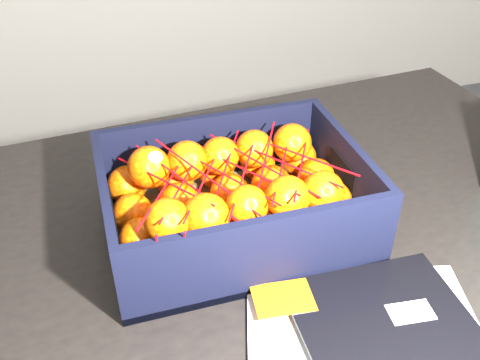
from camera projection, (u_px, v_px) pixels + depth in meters
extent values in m
cube|color=black|center=(267.00, 242.00, 0.82)|extent=(1.26, 0.89, 0.04)
cylinder|color=black|center=(414.00, 221.00, 1.44)|extent=(0.06, 0.06, 0.71)
cube|color=silver|center=(403.00, 357.00, 0.62)|extent=(0.27, 0.32, 0.01)
cube|color=black|center=(404.00, 354.00, 0.62)|extent=(0.22, 0.29, 0.01)
cube|color=#D75C0B|center=(283.00, 298.00, 0.68)|extent=(0.08, 0.06, 0.00)
cube|color=white|center=(411.00, 312.00, 0.66)|extent=(0.06, 0.04, 0.00)
cube|color=olive|center=(234.00, 225.00, 0.81)|extent=(0.37, 0.27, 0.01)
cube|color=black|center=(211.00, 149.00, 0.88)|extent=(0.37, 0.01, 0.12)
cube|color=black|center=(264.00, 257.00, 0.68)|extent=(0.37, 0.01, 0.12)
cube|color=black|center=(109.00, 219.00, 0.74)|extent=(0.01, 0.25, 0.12)
cube|color=black|center=(346.00, 175.00, 0.82)|extent=(0.01, 0.25, 0.12)
sphere|color=#ED4E04|center=(151.00, 272.00, 0.68)|extent=(0.06, 0.06, 0.06)
sphere|color=#ED4E04|center=(140.00, 238.00, 0.73)|extent=(0.06, 0.06, 0.06)
sphere|color=#ED4E04|center=(133.00, 213.00, 0.78)|extent=(0.06, 0.06, 0.06)
sphere|color=#ED4E04|center=(127.00, 185.00, 0.83)|extent=(0.06, 0.06, 0.06)
sphere|color=#ED4E04|center=(205.00, 259.00, 0.70)|extent=(0.06, 0.06, 0.06)
sphere|color=#ED4E04|center=(192.00, 230.00, 0.75)|extent=(0.06, 0.06, 0.06)
sphere|color=#ED4E04|center=(179.00, 203.00, 0.80)|extent=(0.06, 0.06, 0.06)
sphere|color=#ED4E04|center=(174.00, 177.00, 0.85)|extent=(0.06, 0.06, 0.06)
sphere|color=#ED4E04|center=(252.00, 250.00, 0.71)|extent=(0.06, 0.06, 0.06)
sphere|color=#ED4E04|center=(243.00, 220.00, 0.77)|extent=(0.06, 0.06, 0.06)
sphere|color=#ED4E04|center=(230.00, 193.00, 0.82)|extent=(0.06, 0.06, 0.06)
sphere|color=#ED4E04|center=(216.00, 171.00, 0.86)|extent=(0.06, 0.06, 0.06)
sphere|color=#ED4E04|center=(303.00, 238.00, 0.73)|extent=(0.06, 0.06, 0.06)
sphere|color=#ED4E04|center=(289.00, 211.00, 0.78)|extent=(0.06, 0.06, 0.06)
sphere|color=#ED4E04|center=(271.00, 185.00, 0.83)|extent=(0.06, 0.06, 0.06)
sphere|color=#ED4E04|center=(258.00, 162.00, 0.88)|extent=(0.06, 0.06, 0.06)
sphere|color=#ED4E04|center=(349.00, 230.00, 0.75)|extent=(0.06, 0.06, 0.06)
sphere|color=#ED4E04|center=(331.00, 201.00, 0.80)|extent=(0.06, 0.06, 0.06)
sphere|color=#ED4E04|center=(316.00, 177.00, 0.85)|extent=(0.06, 0.06, 0.06)
sphere|color=#ED4E04|center=(298.00, 158.00, 0.89)|extent=(0.06, 0.06, 0.06)
sphere|color=#ED4E04|center=(168.00, 222.00, 0.69)|extent=(0.06, 0.06, 0.06)
sphere|color=#ED4E04|center=(149.00, 167.00, 0.79)|extent=(0.06, 0.06, 0.06)
sphere|color=#ED4E04|center=(206.00, 217.00, 0.70)|extent=(0.06, 0.06, 0.06)
sphere|color=#ED4E04|center=(187.00, 161.00, 0.80)|extent=(0.06, 0.06, 0.06)
sphere|color=#ED4E04|center=(247.00, 206.00, 0.72)|extent=(0.06, 0.06, 0.06)
sphere|color=#ED4E04|center=(220.00, 156.00, 0.81)|extent=(0.06, 0.06, 0.06)
sphere|color=#ED4E04|center=(287.00, 198.00, 0.73)|extent=(0.06, 0.06, 0.06)
sphere|color=#ED4E04|center=(254.00, 149.00, 0.83)|extent=(0.06, 0.06, 0.06)
sphere|color=#ED4E04|center=(323.00, 192.00, 0.74)|extent=(0.06, 0.06, 0.06)
sphere|color=#ED4E04|center=(292.00, 143.00, 0.84)|extent=(0.06, 0.06, 0.06)
cylinder|color=red|center=(162.00, 180.00, 0.74)|extent=(0.10, 0.19, 0.03)
cylinder|color=red|center=(184.00, 181.00, 0.74)|extent=(0.10, 0.19, 0.02)
cylinder|color=red|center=(205.00, 176.00, 0.74)|extent=(0.10, 0.19, 0.02)
cylinder|color=red|center=(224.00, 174.00, 0.75)|extent=(0.10, 0.19, 0.01)
cylinder|color=red|center=(242.00, 168.00, 0.76)|extent=(0.10, 0.19, 0.02)
cylinder|color=red|center=(262.00, 164.00, 0.77)|extent=(0.10, 0.19, 0.01)
cylinder|color=red|center=(281.00, 162.00, 0.77)|extent=(0.10, 0.19, 0.02)
cylinder|color=red|center=(297.00, 154.00, 0.78)|extent=(0.10, 0.19, 0.03)
cylinder|color=red|center=(165.00, 187.00, 0.72)|extent=(0.10, 0.19, 0.03)
cylinder|color=red|center=(184.00, 180.00, 0.74)|extent=(0.10, 0.19, 0.02)
cylinder|color=red|center=(205.00, 179.00, 0.74)|extent=(0.10, 0.19, 0.02)
cylinder|color=red|center=(223.00, 174.00, 0.76)|extent=(0.10, 0.19, 0.02)
cylinder|color=red|center=(245.00, 171.00, 0.75)|extent=(0.10, 0.19, 0.01)
cylinder|color=red|center=(263.00, 168.00, 0.76)|extent=(0.10, 0.19, 0.03)
cylinder|color=red|center=(282.00, 166.00, 0.77)|extent=(0.10, 0.19, 0.02)
cylinder|color=red|center=(302.00, 162.00, 0.77)|extent=(0.10, 0.19, 0.02)
cylinder|color=red|center=(157.00, 254.00, 0.64)|extent=(0.00, 0.03, 0.09)
cylinder|color=red|center=(182.00, 249.00, 0.64)|extent=(0.01, 0.04, 0.08)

